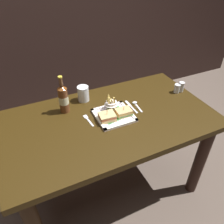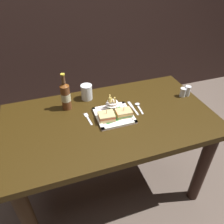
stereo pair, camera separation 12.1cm
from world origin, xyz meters
name	(u,v)px [view 2 (the right image)]	position (x,y,z in m)	size (l,w,h in m)	color
ground_plane	(111,186)	(0.00, 0.00, 0.00)	(6.00, 6.00, 0.00)	brown
dining_table	(110,133)	(0.00, 0.00, 0.60)	(1.35, 0.76, 0.73)	black
square_plate	(114,115)	(0.03, 0.01, 0.74)	(0.23, 0.23, 0.02)	white
sandwich_half_left	(107,116)	(-0.03, -0.02, 0.77)	(0.11, 0.09, 0.08)	tan
sandwich_half_right	(124,113)	(0.09, -0.02, 0.76)	(0.10, 0.08, 0.07)	tan
fries_cup	(112,104)	(0.04, 0.06, 0.79)	(0.09, 0.09, 0.11)	silver
beer_bottle	(66,96)	(-0.24, 0.19, 0.83)	(0.06, 0.06, 0.26)	brown
water_glass	(87,93)	(-0.09, 0.27, 0.78)	(0.08, 0.08, 0.11)	silver
fork	(88,118)	(-0.14, 0.04, 0.74)	(0.03, 0.13, 0.00)	silver
knife	(133,107)	(0.18, 0.06, 0.74)	(0.02, 0.16, 0.00)	silver
spoon	(138,105)	(0.22, 0.06, 0.74)	(0.03, 0.13, 0.01)	silver
salt_shaker	(183,93)	(0.58, 0.07, 0.76)	(0.04, 0.04, 0.07)	silver
pepper_shaker	(187,91)	(0.62, 0.07, 0.77)	(0.04, 0.04, 0.08)	silver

